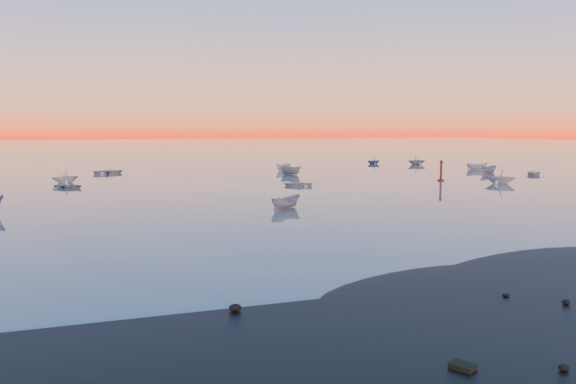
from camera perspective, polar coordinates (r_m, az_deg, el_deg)
name	(u,v)px	position (r m, az deg, el deg)	size (l,w,h in m)	color
ground	(165,163)	(125.83, -12.39, 2.92)	(600.00, 600.00, 0.00)	#615851
mud_lobes	(411,277)	(28.90, 12.43, -8.42)	(140.00, 6.00, 0.07)	black
moored_fleet	(206,182)	(79.47, -8.36, 1.05)	(124.00, 58.00, 1.20)	silver
boat_near_center	(286,208)	(52.05, -0.23, -1.68)	(3.51, 1.49, 1.22)	slate
boat_near_right	(500,184)	(81.03, 20.74, 0.81)	(4.01, 1.81, 1.41)	silver
channel_marker	(441,172)	(82.69, 15.29, 1.97)	(0.89, 0.89, 3.17)	#49140F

